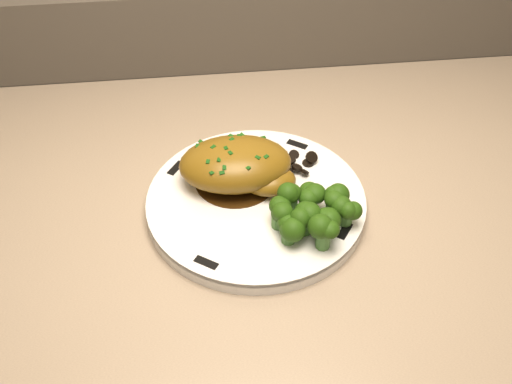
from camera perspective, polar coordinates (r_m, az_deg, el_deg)
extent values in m
cube|color=tan|center=(0.71, -4.88, -4.31)|extent=(1.86, 0.61, 0.03)
cube|color=#4C443A|center=(0.92, -6.19, 13.76)|extent=(1.86, 0.02, 0.12)
cylinder|color=white|center=(0.72, 0.00, -1.05)|extent=(0.29, 0.29, 0.02)
cube|color=black|center=(0.78, 3.68, 4.22)|extent=(0.03, 0.02, 0.00)
cube|color=black|center=(0.75, -7.14, 2.10)|extent=(0.02, 0.03, 0.00)
cube|color=black|center=(0.65, -4.45, -6.30)|extent=(0.03, 0.02, 0.00)
cube|color=black|center=(0.68, 7.90, -3.46)|extent=(0.02, 0.03, 0.00)
cylinder|color=#321C09|center=(0.73, -1.81, 1.06)|extent=(0.09, 0.09, 0.00)
ellipsoid|color=#886017|center=(0.72, -1.86, 2.51)|extent=(0.13, 0.09, 0.05)
ellipsoid|color=#886017|center=(0.71, 1.23, 1.01)|extent=(0.06, 0.05, 0.03)
cube|color=#14450E|center=(0.71, -4.99, 3.73)|extent=(0.01, 0.00, 0.00)
cube|color=#14450E|center=(0.70, -3.77, 4.01)|extent=(0.01, 0.00, 0.00)
cube|color=#14450E|center=(0.70, -2.54, 4.18)|extent=(0.01, 0.00, 0.00)
cube|color=#14450E|center=(0.70, -1.31, 4.26)|extent=(0.01, 0.00, 0.00)
cube|color=#14450E|center=(0.70, -0.08, 4.24)|extent=(0.01, 0.00, 0.00)
cube|color=#14450E|center=(0.71, 1.15, 4.10)|extent=(0.01, 0.00, 0.00)
cylinder|color=black|center=(0.75, 4.34, 2.48)|extent=(0.01, 0.01, 0.01)
cylinder|color=black|center=(0.76, 4.16, 2.90)|extent=(0.02, 0.02, 0.01)
cylinder|color=black|center=(0.76, 3.77, 3.27)|extent=(0.02, 0.02, 0.01)
cylinder|color=black|center=(0.76, 3.20, 3.14)|extent=(0.02, 0.02, 0.01)
cylinder|color=black|center=(0.76, 2.56, 3.33)|extent=(0.02, 0.02, 0.01)
cylinder|color=black|center=(0.76, 1.90, 3.43)|extent=(0.02, 0.02, 0.01)
cylinder|color=black|center=(0.76, 1.29, 3.00)|extent=(0.02, 0.02, 0.01)
cylinder|color=black|center=(0.75, 0.81, 2.92)|extent=(0.02, 0.02, 0.00)
cylinder|color=black|center=(0.75, 0.52, 2.78)|extent=(0.02, 0.02, 0.01)
cylinder|color=black|center=(0.75, 0.45, 2.20)|extent=(0.02, 0.02, 0.01)
cylinder|color=black|center=(0.74, 0.63, 2.05)|extent=(0.02, 0.02, 0.01)
cylinder|color=black|center=(0.74, 1.02, 1.96)|extent=(0.02, 0.02, 0.01)
cylinder|color=black|center=(0.74, 1.58, 1.51)|extent=(0.02, 0.02, 0.01)
cylinder|color=black|center=(0.73, 2.25, 1.60)|extent=(0.02, 0.02, 0.01)
cylinder|color=black|center=(0.73, 2.95, 1.79)|extent=(0.02, 0.02, 0.01)
cylinder|color=black|center=(0.74, 3.55, 1.66)|extent=(0.03, 0.02, 0.01)
cylinder|color=black|center=(0.74, 4.03, 2.04)|extent=(0.03, 0.03, 0.01)
cylinder|color=black|center=(0.75, 4.32, 2.46)|extent=(0.03, 0.03, 0.01)
cylinder|color=#477C34|center=(0.69, 3.06, -1.48)|extent=(0.01, 0.01, 0.02)
sphere|color=#163407|center=(0.68, 3.10, -0.68)|extent=(0.02, 0.02, 0.02)
cylinder|color=#477C34|center=(0.69, 4.81, -0.90)|extent=(0.01, 0.01, 0.02)
sphere|color=#163407|center=(0.69, 4.87, -0.10)|extent=(0.02, 0.02, 0.02)
cylinder|color=#477C34|center=(0.69, 6.81, -1.40)|extent=(0.01, 0.01, 0.02)
sphere|color=#163407|center=(0.68, 6.90, -0.60)|extent=(0.02, 0.02, 0.02)
cylinder|color=#477C34|center=(0.67, 4.36, -2.98)|extent=(0.01, 0.01, 0.02)
sphere|color=#163407|center=(0.66, 4.42, -2.19)|extent=(0.02, 0.02, 0.02)
cylinder|color=#477C34|center=(0.67, 6.62, -3.02)|extent=(0.01, 0.01, 0.02)
sphere|color=#163407|center=(0.66, 6.71, -2.23)|extent=(0.02, 0.02, 0.02)
cylinder|color=#477C34|center=(0.68, 7.98, -2.20)|extent=(0.01, 0.01, 0.02)
sphere|color=#163407|center=(0.67, 8.09, -1.41)|extent=(0.02, 0.02, 0.02)
cylinder|color=#477C34|center=(0.66, 2.91, -3.83)|extent=(0.01, 0.01, 0.02)
sphere|color=#163407|center=(0.65, 2.95, -3.03)|extent=(0.02, 0.02, 0.02)
cylinder|color=#477C34|center=(0.66, 5.98, -4.29)|extent=(0.01, 0.01, 0.02)
sphere|color=#163407|center=(0.65, 6.06, -3.49)|extent=(0.02, 0.02, 0.02)
cylinder|color=#477C34|center=(0.67, 1.99, -2.48)|extent=(0.01, 0.01, 0.02)
sphere|color=#163407|center=(0.66, 2.02, -1.68)|extent=(0.02, 0.02, 0.02)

